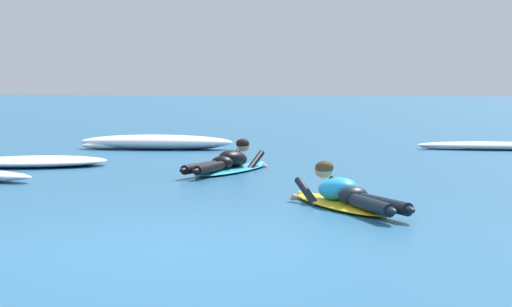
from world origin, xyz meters
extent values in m
plane|color=#235B84|center=(0.00, 10.00, 0.00)|extent=(120.00, 120.00, 0.00)
ellipsoid|color=yellow|center=(1.26, 2.77, 0.04)|extent=(1.53, 2.00, 0.07)
ellipsoid|color=yellow|center=(0.74, 3.59, 0.05)|extent=(0.27, 0.27, 0.06)
ellipsoid|color=#1E9EDB|center=(1.23, 2.81, 0.20)|extent=(0.68, 0.75, 0.34)
ellipsoid|color=black|center=(1.43, 2.50, 0.17)|extent=(0.44, 0.42, 0.20)
cylinder|color=black|center=(1.67, 1.97, 0.14)|extent=(0.53, 0.82, 0.14)
ellipsoid|color=black|center=(1.87, 1.59, 0.14)|extent=(0.20, 0.24, 0.08)
cylinder|color=black|center=(1.80, 2.05, 0.14)|extent=(0.61, 0.78, 0.14)
ellipsoid|color=black|center=(2.05, 1.70, 0.14)|extent=(0.20, 0.24, 0.08)
cylinder|color=black|center=(0.86, 3.00, 0.12)|extent=(0.38, 0.53, 0.33)
sphere|color=tan|center=(0.66, 3.31, 0.02)|extent=(0.09, 0.09, 0.09)
cylinder|color=black|center=(1.24, 3.21, 0.12)|extent=(0.38, 0.53, 0.33)
sphere|color=tan|center=(1.05, 3.51, 0.02)|extent=(0.09, 0.09, 0.09)
sphere|color=tan|center=(1.03, 3.13, 0.38)|extent=(0.21, 0.21, 0.21)
ellipsoid|color=#47331E|center=(1.04, 3.11, 0.41)|extent=(0.29, 0.29, 0.16)
ellipsoid|color=#2DB2D1|center=(-0.80, 6.38, 0.04)|extent=(1.07, 2.27, 0.07)
ellipsoid|color=#2DB2D1|center=(-0.56, 7.40, 0.05)|extent=(0.25, 0.24, 0.06)
ellipsoid|color=black|center=(-0.79, 6.43, 0.20)|extent=(0.54, 0.72, 0.34)
ellipsoid|color=black|center=(-0.88, 6.06, 0.17)|extent=(0.40, 0.35, 0.20)
cylinder|color=black|center=(-1.09, 5.51, 0.14)|extent=(0.38, 0.86, 0.14)
ellipsoid|color=black|center=(-1.21, 5.10, 0.14)|extent=(0.15, 0.24, 0.08)
cylinder|color=black|center=(-0.93, 5.48, 0.14)|extent=(0.29, 0.87, 0.14)
ellipsoid|color=black|center=(-1.01, 5.05, 0.14)|extent=(0.15, 0.24, 0.08)
cylinder|color=black|center=(-0.92, 6.83, 0.12)|extent=(0.23, 0.63, 0.35)
sphere|color=tan|center=(-0.83, 7.22, 0.02)|extent=(0.09, 0.09, 0.09)
cylinder|color=black|center=(-0.50, 6.71, 0.12)|extent=(0.23, 0.63, 0.35)
sphere|color=tan|center=(-0.41, 7.08, 0.02)|extent=(0.09, 0.09, 0.09)
sphere|color=tan|center=(-0.70, 6.80, 0.38)|extent=(0.21, 0.21, 0.21)
ellipsoid|color=black|center=(-0.70, 6.78, 0.41)|extent=(0.26, 0.25, 0.16)
ellipsoid|color=white|center=(-3.30, 10.48, 0.15)|extent=(3.24, 1.17, 0.30)
ellipsoid|color=white|center=(-2.52, 10.69, 0.10)|extent=(1.19, 0.59, 0.21)
ellipsoid|color=white|center=(-4.23, 10.31, 0.08)|extent=(1.22, 0.74, 0.16)
ellipsoid|color=white|center=(-4.16, 6.58, 0.08)|extent=(2.58, 1.90, 0.17)
ellipsoid|color=white|center=(-3.67, 6.94, 0.06)|extent=(0.98, 0.82, 0.12)
ellipsoid|color=white|center=(3.46, 11.63, 0.08)|extent=(2.98, 0.67, 0.17)
ellipsoid|color=white|center=(2.57, 11.55, 0.05)|extent=(1.10, 0.44, 0.09)
camera|label=1|loc=(2.27, -7.47, 1.45)|focal=63.96mm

